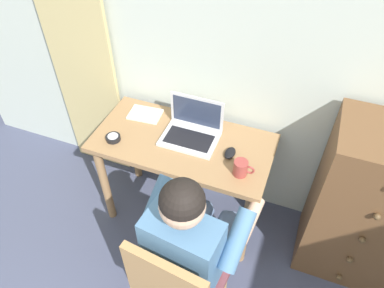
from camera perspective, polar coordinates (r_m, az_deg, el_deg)
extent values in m
cube|color=silver|center=(2.09, 13.27, 13.72)|extent=(4.80, 0.05, 2.50)
cube|color=#CCB77A|center=(2.54, -17.87, 15.89)|extent=(0.49, 0.03, 2.30)
cube|color=#9E754C|center=(2.22, -1.49, 0.17)|extent=(1.10, 0.54, 0.03)
cylinder|color=#9E754C|center=(2.55, -13.55, -6.23)|extent=(0.06, 0.06, 0.71)
cylinder|color=#9E754C|center=(2.30, 8.37, -13.15)|extent=(0.06, 0.06, 0.71)
cylinder|color=#9E754C|center=(2.79, -9.11, 0.08)|extent=(0.06, 0.06, 0.71)
cylinder|color=#9E754C|center=(2.56, 10.84, -5.45)|extent=(0.06, 0.06, 0.71)
cube|color=brown|center=(2.36, 25.49, -8.80)|extent=(0.57, 0.45, 1.10)
sphere|color=brown|center=(2.57, 22.15, -18.89)|extent=(0.04, 0.04, 0.04)
sphere|color=brown|center=(2.38, 23.61, -16.42)|extent=(0.04, 0.04, 0.04)
sphere|color=brown|center=(2.21, 25.26, -13.54)|extent=(0.04, 0.04, 0.04)
sphere|color=brown|center=(2.04, 27.14, -10.15)|extent=(0.04, 0.04, 0.04)
cube|color=brown|center=(2.06, -1.13, -20.08)|extent=(0.46, 0.45, 0.05)
cube|color=tan|center=(1.78, -4.19, -21.43)|extent=(0.42, 0.09, 0.42)
cylinder|color=tan|center=(2.29, 4.99, -20.98)|extent=(0.04, 0.04, 0.40)
cylinder|color=tan|center=(2.36, -2.94, -17.56)|extent=(0.04, 0.04, 0.40)
cylinder|color=#6B84AD|center=(2.09, 4.01, -15.69)|extent=(0.18, 0.41, 0.14)
cylinder|color=#6B84AD|center=(2.13, -0.52, -13.79)|extent=(0.18, 0.41, 0.14)
cylinder|color=#6B84AD|center=(2.39, 5.79, -14.74)|extent=(0.11, 0.11, 0.47)
cylinder|color=#6B84AD|center=(2.43, 1.78, -13.11)|extent=(0.11, 0.11, 0.47)
cube|color=teal|center=(1.81, -1.48, -16.57)|extent=(0.38, 0.24, 0.46)
cylinder|color=teal|center=(1.76, 7.11, -14.75)|extent=(0.12, 0.31, 0.25)
cylinder|color=teal|center=(1.87, -5.62, -9.42)|extent=(0.12, 0.31, 0.25)
cylinder|color=#DBAD8E|center=(1.95, 9.11, -11.78)|extent=(0.10, 0.27, 0.11)
cylinder|color=#DBAD8E|center=(2.05, -2.48, -7.19)|extent=(0.10, 0.27, 0.11)
sphere|color=#DBAD8E|center=(1.51, -1.55, -9.64)|extent=(0.20, 0.20, 0.20)
sphere|color=black|center=(1.49, -1.57, -8.97)|extent=(0.20, 0.20, 0.20)
cube|color=silver|center=(2.21, -0.40, 0.80)|extent=(0.34, 0.24, 0.02)
cube|color=black|center=(2.19, -0.49, 0.83)|extent=(0.29, 0.15, 0.00)
cube|color=silver|center=(2.22, 0.77, 5.11)|extent=(0.34, 0.01, 0.22)
cube|color=#2D3851|center=(2.21, 0.72, 5.02)|extent=(0.31, 0.00, 0.18)
ellipsoid|color=black|center=(2.12, 6.02, -1.43)|extent=(0.07, 0.10, 0.03)
cylinder|color=black|center=(2.26, -12.33, 0.95)|extent=(0.09, 0.09, 0.03)
cylinder|color=silver|center=(2.25, -12.38, 1.23)|extent=(0.06, 0.06, 0.00)
cube|color=silver|center=(2.41, -7.40, 4.67)|extent=(0.22, 0.17, 0.01)
cylinder|color=#9E3D38|center=(2.01, 7.65, -3.77)|extent=(0.08, 0.08, 0.09)
torus|color=#9E3D38|center=(2.00, 9.09, -4.06)|extent=(0.06, 0.01, 0.06)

